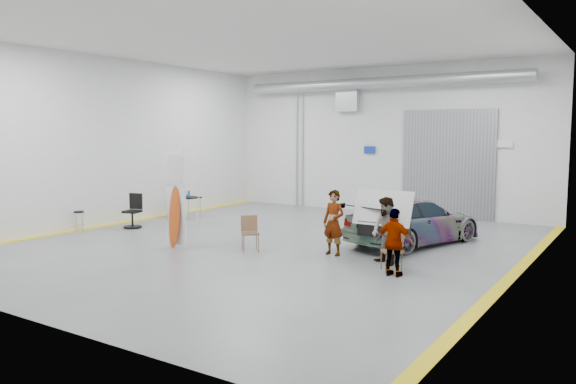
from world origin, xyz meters
The scene contains 13 objects.
ground centered at (0.00, 0.00, 0.00)m, with size 16.00×16.00×0.00m, color slate.
room_shell centered at (0.24, 2.22, 4.08)m, with size 14.02×16.18×6.01m.
sedan_car centered at (3.54, 2.33, 0.69)m, with size 1.94×4.76×1.38m, color silver.
person_a centered at (2.30, -0.36, 0.89)m, with size 0.65×0.42×1.78m, color #876449.
person_b centered at (3.94, -0.64, 0.86)m, with size 0.84×0.64×1.71m, color slate.
person_c centered at (4.56, -1.60, 0.79)m, with size 0.92×0.38×1.59m, color #9E5634.
surfboard_display centered at (-1.93, -2.01, 1.18)m, with size 0.83×0.29×2.92m.
folding_chair_near centered at (0.11, -1.19, 0.31)m, with size 0.65×0.74×0.98m.
folding_chair_far centered at (4.33, -1.19, 0.29)m, with size 0.62×0.72×0.94m.
shop_stool centered at (-6.62, -1.80, 0.34)m, with size 0.35×0.35×0.69m.
work_table centered at (-5.86, 2.41, 0.84)m, with size 1.43×0.87×1.09m.
office_chair centered at (-5.65, -0.28, 0.52)m, with size 0.63×0.66×1.18m.
trunk_lid centered at (3.54, 0.19, 1.40)m, with size 1.61×0.98×0.04m, color silver.
Camera 1 is at (9.44, -13.58, 3.29)m, focal length 35.00 mm.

